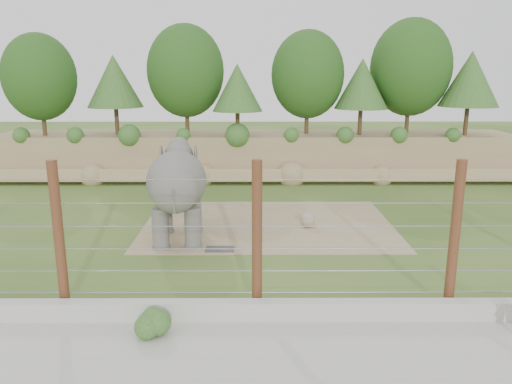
{
  "coord_description": "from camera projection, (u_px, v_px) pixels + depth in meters",
  "views": [
    {
      "loc": [
        -0.07,
        -16.45,
        6.11
      ],
      "look_at": [
        0.0,
        2.0,
        1.6
      ],
      "focal_mm": 35.0,
      "sensor_mm": 36.0,
      "label": 1
    }
  ],
  "objects": [
    {
      "name": "drain_grate",
      "position": [
        220.0,
        249.0,
        17.42
      ],
      "size": [
        1.0,
        0.6,
        0.03
      ],
      "primitive_type": "cube",
      "color": "#262628",
      "rests_on": "dirt_patch"
    },
    {
      "name": "retaining_wall",
      "position": [
        257.0,
        310.0,
        12.51
      ],
      "size": [
        26.0,
        0.35,
        0.5
      ],
      "primitive_type": "cube",
      "color": "beige",
      "rests_on": "ground"
    },
    {
      "name": "walkway",
      "position": [
        258.0,
        365.0,
        10.63
      ],
      "size": [
        26.0,
        4.0,
        0.01
      ],
      "primitive_type": "cube",
      "color": "beige",
      "rests_on": "ground"
    },
    {
      "name": "barrier_fence",
      "position": [
        257.0,
        238.0,
        12.58
      ],
      "size": [
        20.26,
        0.26,
        4.0
      ],
      "color": "#562F1A",
      "rests_on": "ground"
    },
    {
      "name": "walkway_shrub",
      "position": [
        156.0,
        323.0,
        11.71
      ],
      "size": [
        0.66,
        0.66,
        0.66
      ],
      "primitive_type": "sphere",
      "color": "#245220",
      "rests_on": "walkway"
    },
    {
      "name": "ground",
      "position": [
        256.0,
        250.0,
        17.43
      ],
      "size": [
        90.0,
        90.0,
        0.0
      ],
      "primitive_type": "plane",
      "color": "#35571D",
      "rests_on": "ground"
    },
    {
      "name": "back_embankment",
      "position": [
        265.0,
        108.0,
        28.81
      ],
      "size": [
        30.0,
        5.52,
        8.77
      ],
      "color": "#957B5B",
      "rests_on": "ground"
    },
    {
      "name": "elephant",
      "position": [
        177.0,
        194.0,
        18.08
      ],
      "size": [
        2.21,
        4.43,
        3.47
      ],
      "primitive_type": null,
      "rotation": [
        0.0,
        0.0,
        0.09
      ],
      "color": "#55524D",
      "rests_on": "ground"
    },
    {
      "name": "stone_ball",
      "position": [
        308.0,
        220.0,
        19.89
      ],
      "size": [
        0.6,
        0.6,
        0.6
      ],
      "primitive_type": "sphere",
      "color": "gray",
      "rests_on": "dirt_patch"
    },
    {
      "name": "dirt_patch",
      "position": [
        268.0,
        224.0,
        20.34
      ],
      "size": [
        10.0,
        7.0,
        0.02
      ],
      "primitive_type": "cube",
      "color": "#9C835E",
      "rests_on": "ground"
    }
  ]
}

